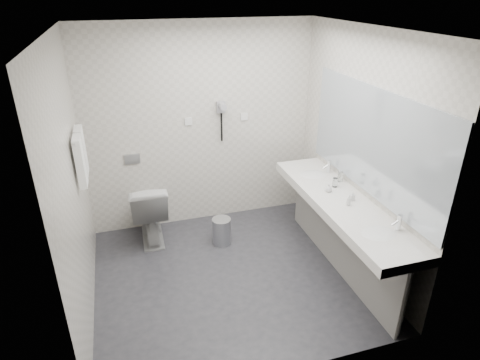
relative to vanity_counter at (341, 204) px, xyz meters
name	(u,v)px	position (x,y,z in m)	size (l,w,h in m)	color
floor	(231,275)	(-1.12, 0.20, -0.80)	(2.80, 2.80, 0.00)	#2B2B31
ceiling	(228,29)	(-1.12, 0.20, 1.70)	(2.80, 2.80, 0.00)	silver
wall_back	(201,128)	(-1.12, 1.50, 0.45)	(2.80, 2.80, 0.00)	beige
wall_front	(281,244)	(-1.12, -1.10, 0.45)	(2.80, 2.80, 0.00)	beige
wall_left	(72,189)	(-2.52, 0.20, 0.45)	(2.60, 2.60, 0.00)	beige
wall_right	(360,153)	(0.27, 0.20, 0.45)	(2.60, 2.60, 0.00)	beige
vanity_counter	(341,204)	(0.00, 0.00, 0.00)	(0.55, 2.20, 0.10)	silver
vanity_panel	(339,239)	(0.02, 0.00, -0.42)	(0.03, 2.15, 0.75)	gray
vanity_post_near	(403,303)	(0.05, -1.04, -0.42)	(0.06, 0.06, 0.75)	silver
vanity_post_far	(301,195)	(0.05, 1.04, -0.42)	(0.06, 0.06, 0.75)	silver
mirror	(372,142)	(0.26, 0.00, 0.65)	(0.02, 2.20, 1.05)	#B2BCC6
basin_near	(379,235)	(0.00, -0.65, 0.04)	(0.40, 0.31, 0.05)	silver
basin_far	(313,176)	(0.00, 0.65, 0.04)	(0.40, 0.31, 0.05)	silver
faucet_near	(399,223)	(0.19, -0.65, 0.12)	(0.04, 0.04, 0.15)	silver
faucet_far	(329,167)	(0.19, 0.65, 0.12)	(0.04, 0.04, 0.15)	silver
soap_bottle_a	(352,196)	(0.10, -0.04, 0.10)	(0.04, 0.04, 0.10)	white
soap_bottle_b	(329,188)	(-0.04, 0.21, 0.09)	(0.07, 0.07, 0.09)	white
soap_bottle_c	(349,200)	(0.01, -0.12, 0.11)	(0.04, 0.04, 0.11)	white
glass_left	(335,182)	(0.08, 0.29, 0.10)	(0.06, 0.06, 0.10)	silver
glass_right	(340,177)	(0.20, 0.40, 0.11)	(0.06, 0.06, 0.11)	silver
toilet	(149,210)	(-1.86, 1.20, -0.42)	(0.43, 0.75, 0.76)	silver
flush_plate	(132,159)	(-1.98, 1.49, 0.15)	(0.18, 0.02, 0.12)	#B2B5BA
pedal_bin	(222,232)	(-1.06, 0.83, -0.64)	(0.23, 0.23, 0.32)	#B2B5BA
bin_lid	(221,220)	(-1.06, 0.83, -0.48)	(0.23, 0.23, 0.01)	#B2B5BA
towel_rail	(76,135)	(-2.47, 0.75, 0.75)	(0.02, 0.02, 0.62)	silver
towel_near	(80,162)	(-2.46, 0.61, 0.53)	(0.07, 0.24, 0.48)	white
towel_far	(81,151)	(-2.46, 0.89, 0.53)	(0.07, 0.24, 0.48)	white
dryer_cradle	(221,107)	(-0.88, 1.47, 0.70)	(0.10, 0.04, 0.14)	#98979D
dryer_barrel	(222,106)	(-0.88, 1.40, 0.73)	(0.08, 0.08, 0.14)	#98979D
dryer_cord	(222,127)	(-0.88, 1.46, 0.45)	(0.02, 0.02, 0.35)	black
switch_plate_a	(188,122)	(-1.27, 1.49, 0.55)	(0.09, 0.02, 0.09)	silver
switch_plate_b	(244,117)	(-0.57, 1.49, 0.55)	(0.09, 0.02, 0.09)	silver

